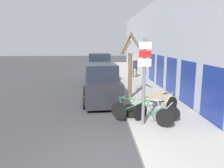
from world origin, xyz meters
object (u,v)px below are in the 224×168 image
at_px(signpost, 144,79).
at_px(street_tree, 130,67).
at_px(pedestrian_near, 135,66).
at_px(bicycle_2, 157,107).
at_px(parked_car_0, 101,84).
at_px(bicycle_1, 151,111).
at_px(parked_car_1, 99,70).
at_px(bicycle_0, 141,113).

relative_size(signpost, street_tree, 0.88).
bearing_deg(pedestrian_near, bicycle_2, 78.48).
relative_size(bicycle_2, street_tree, 0.61).
distance_m(parked_car_0, pedestrian_near, 8.19).
bearing_deg(pedestrian_near, signpost, 75.05).
xyz_separation_m(bicycle_1, parked_car_1, (-2.06, 8.97, 0.59)).
height_order(bicycle_0, parked_car_1, parked_car_1).
relative_size(bicycle_0, street_tree, 0.60).
distance_m(signpost, street_tree, 4.12).
distance_m(pedestrian_near, street_tree, 7.69).
bearing_deg(parked_car_1, bicycle_0, -82.91).
relative_size(bicycle_0, bicycle_2, 0.99).
height_order(parked_car_0, parked_car_1, parked_car_1).
bearing_deg(bicycle_1, street_tree, 21.61).
height_order(bicycle_0, street_tree, street_tree).
xyz_separation_m(signpost, parked_car_0, (-1.55, 4.06, -0.94)).
relative_size(parked_car_0, pedestrian_near, 2.78).
height_order(bicycle_0, parked_car_0, parked_car_0).
bearing_deg(bicycle_1, bicycle_2, -22.74).
distance_m(bicycle_2, street_tree, 3.54).
bearing_deg(signpost, parked_car_1, 99.97).
bearing_deg(pedestrian_near, bicycle_1, 76.79).
relative_size(signpost, bicycle_1, 1.47).
xyz_separation_m(signpost, bicycle_2, (0.77, 0.92, -1.34)).
bearing_deg(bicycle_0, bicycle_1, -24.10).
bearing_deg(parked_car_0, bicycle_2, -57.20).
distance_m(bicycle_1, parked_car_0, 4.11).
xyz_separation_m(signpost, pedestrian_near, (1.57, 11.62, -0.77)).
height_order(signpost, bicycle_0, signpost).
xyz_separation_m(bicycle_2, parked_car_0, (-2.32, 3.14, 0.40)).
bearing_deg(signpost, street_tree, 89.03).
height_order(signpost, bicycle_2, signpost).
bearing_deg(bicycle_2, signpost, 107.89).
distance_m(signpost, bicycle_0, 1.35).
relative_size(bicycle_1, parked_car_0, 0.46).
relative_size(parked_car_0, street_tree, 1.30).
bearing_deg(parked_car_1, bicycle_1, -79.74).
distance_m(bicycle_1, parked_car_1, 9.22).
xyz_separation_m(bicycle_1, pedestrian_near, (1.16, 11.16, 0.62)).
xyz_separation_m(signpost, street_tree, (0.07, 4.12, -0.02)).
height_order(bicycle_1, parked_car_1, parked_car_1).
height_order(signpost, parked_car_1, signpost).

